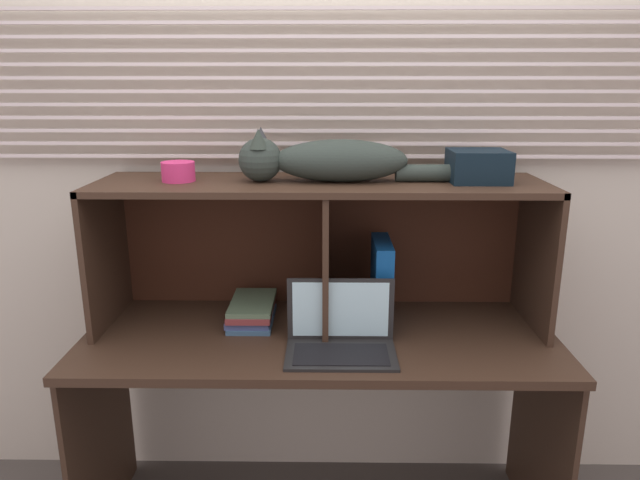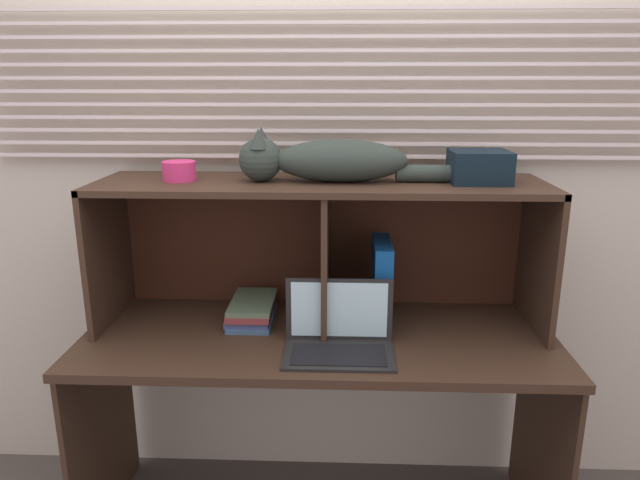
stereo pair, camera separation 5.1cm
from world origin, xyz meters
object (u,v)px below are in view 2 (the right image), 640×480
(book_stack, at_px, (252,310))
(binder_upright, at_px, (381,283))
(storage_box, at_px, (479,167))
(small_basket, at_px, (179,171))
(cat, at_px, (326,160))
(laptop, at_px, (339,337))

(book_stack, bearing_deg, binder_upright, -0.41)
(binder_upright, height_order, book_stack, binder_upright)
(storage_box, bearing_deg, small_basket, 180.00)
(storage_box, bearing_deg, cat, -180.00)
(storage_box, bearing_deg, book_stack, 179.75)
(cat, relative_size, small_basket, 7.03)
(cat, bearing_deg, small_basket, 180.00)
(binder_upright, distance_m, book_stack, 0.48)
(binder_upright, relative_size, small_basket, 2.69)
(book_stack, height_order, storage_box, storage_box)
(book_stack, distance_m, storage_box, 0.94)
(cat, distance_m, book_stack, 0.61)
(book_stack, distance_m, small_basket, 0.56)
(laptop, bearing_deg, cat, 101.66)
(binder_upright, relative_size, book_stack, 1.14)
(binder_upright, xyz_separation_m, book_stack, (-0.47, 0.00, -0.11))
(small_basket, bearing_deg, cat, -0.00)
(book_stack, bearing_deg, cat, -0.71)
(small_basket, bearing_deg, storage_box, 0.00)
(binder_upright, xyz_separation_m, small_basket, (-0.70, 0.00, 0.39))
(cat, xyz_separation_m, binder_upright, (0.20, 0.00, -0.43))
(laptop, xyz_separation_m, book_stack, (-0.32, 0.24, -0.01))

